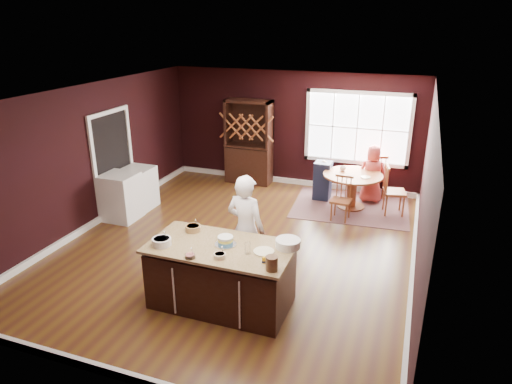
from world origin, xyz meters
TOP-DOWN VIEW (x-y plane):
  - room_shell at (0.00, 0.00)m, footprint 7.00×7.00m
  - window at (1.50, 3.47)m, footprint 2.36×0.10m
  - doorway at (-2.97, 0.60)m, footprint 0.08×1.26m
  - kitchen_island at (0.44, -1.74)m, footprint 1.98×1.04m
  - dining_table at (1.62, 2.44)m, footprint 1.24×1.24m
  - baker at (0.54, -1.02)m, footprint 0.69×0.51m
  - layer_cake at (0.50, -1.68)m, footprint 0.30×0.30m
  - bowl_blue at (-0.31, -1.99)m, footprint 0.26×0.26m
  - bowl_yellow at (-0.12, -1.45)m, footprint 0.22×0.22m
  - bowl_pink at (0.21, -2.18)m, footprint 0.14×0.14m
  - bowl_olive at (0.57, -2.04)m, footprint 0.16×0.16m
  - drinking_glass at (0.87, -1.82)m, footprint 0.08×0.08m
  - dinner_plate at (1.06, -1.71)m, footprint 0.28×0.28m
  - white_tub at (1.32, -1.47)m, footprint 0.34×0.34m
  - stoneware_crock at (1.30, -2.11)m, footprint 0.15×0.15m
  - toy_figurine at (1.15, -1.97)m, footprint 0.05×0.05m
  - rug at (1.62, 2.44)m, footprint 2.53×2.02m
  - chair_east at (2.49, 2.39)m, footprint 0.51×0.53m
  - chair_south at (1.52, 1.71)m, footprint 0.41×0.39m
  - chair_north at (2.00, 3.24)m, footprint 0.55×0.54m
  - seated_woman at (1.97, 2.94)m, footprint 0.67×0.48m
  - high_chair at (0.93, 2.72)m, footprint 0.37×0.37m
  - toddler at (0.87, 2.79)m, footprint 0.18×0.14m
  - table_plate at (1.89, 2.32)m, footprint 0.21×0.21m
  - table_cup at (1.37, 2.60)m, footprint 0.13×0.13m
  - hutch at (-1.01, 3.22)m, footprint 1.11×0.46m
  - washer at (-2.64, 0.28)m, footprint 0.65×0.63m
  - dryer at (-2.64, 0.92)m, footprint 0.61×0.59m

SIDE VIEW (x-z plane):
  - rug at x=1.62m, z-range 0.00..0.01m
  - kitchen_island at x=0.44m, z-range -0.02..0.90m
  - dryer at x=-2.64m, z-range 0.00..0.88m
  - high_chair at x=0.93m, z-range 0.00..0.90m
  - chair_south at x=1.52m, z-range 0.00..0.91m
  - washer at x=-2.64m, z-range 0.00..0.94m
  - chair_north at x=2.00m, z-range 0.00..1.02m
  - chair_east at x=2.49m, z-range 0.00..1.06m
  - dining_table at x=1.62m, z-range 0.16..0.91m
  - seated_woman at x=1.97m, z-range 0.00..1.28m
  - table_plate at x=1.89m, z-range 0.75..0.77m
  - table_cup at x=1.37m, z-range 0.75..0.85m
  - toddler at x=0.87m, z-range 0.68..0.94m
  - baker at x=0.54m, z-range 0.00..1.72m
  - dinner_plate at x=1.06m, z-range 0.92..0.94m
  - bowl_pink at x=0.21m, z-range 0.92..0.97m
  - bowl_olive at x=0.57m, z-range 0.92..0.98m
  - bowl_yellow at x=-0.12m, z-range 0.92..1.00m
  - toy_figurine at x=1.15m, z-range 0.92..1.01m
  - bowl_blue at x=-0.31m, z-range 0.92..1.02m
  - white_tub at x=1.32m, z-range 0.92..1.04m
  - layer_cake at x=0.50m, z-range 0.92..1.04m
  - drinking_glass at x=0.87m, z-range 0.92..1.08m
  - stoneware_crock at x=1.30m, z-range 0.92..1.10m
  - hutch at x=-1.01m, z-range 0.00..2.03m
  - doorway at x=-2.97m, z-range -0.04..2.09m
  - room_shell at x=0.00m, z-range -2.15..4.85m
  - window at x=1.50m, z-range 0.67..2.33m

